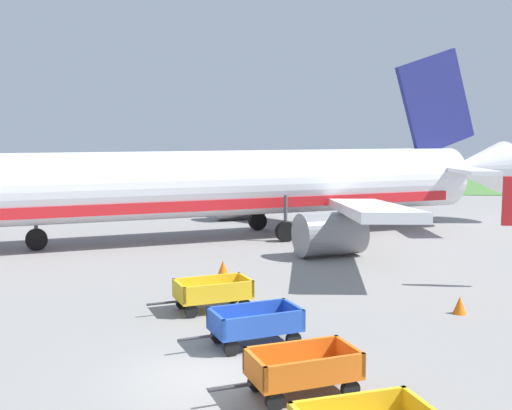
% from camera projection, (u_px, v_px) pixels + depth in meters
% --- Properties ---
extents(ground_plane, '(220.00, 220.00, 0.00)m').
position_uv_depth(ground_plane, '(209.00, 376.00, 15.63)').
color(ground_plane, gray).
extents(grass_strip, '(220.00, 28.00, 0.06)m').
position_uv_depth(grass_strip, '(292.00, 182.00, 74.53)').
color(grass_strip, '#477A38').
rests_on(grass_strip, ground).
extents(airplane, '(35.31, 29.08, 11.34)m').
position_uv_depth(airplane, '(247.00, 184.00, 35.78)').
color(airplane, silver).
rests_on(airplane, ground).
extents(baggage_cart_third_in_row, '(3.52, 2.35, 1.07)m').
position_uv_depth(baggage_cart_third_in_row, '(303.00, 370.00, 14.46)').
color(baggage_cart_third_in_row, orange).
rests_on(baggage_cart_third_in_row, ground).
extents(baggage_cart_fourth_in_row, '(3.48, 2.41, 1.07)m').
position_uv_depth(baggage_cart_fourth_in_row, '(255.00, 324.00, 17.84)').
color(baggage_cart_fourth_in_row, '#234CB2').
rests_on(baggage_cart_fourth_in_row, ground).
extents(baggage_cart_far_end, '(3.49, 2.40, 1.07)m').
position_uv_depth(baggage_cart_far_end, '(213.00, 293.00, 21.28)').
color(baggage_cart_far_end, gold).
rests_on(baggage_cart_far_end, ground).
extents(traffic_cone_near_plane, '(0.46, 0.46, 0.60)m').
position_uv_depth(traffic_cone_near_plane, '(460.00, 305.00, 20.91)').
color(traffic_cone_near_plane, orange).
rests_on(traffic_cone_near_plane, ground).
extents(traffic_cone_mid_apron, '(0.54, 0.54, 0.71)m').
position_uv_depth(traffic_cone_mid_apron, '(223.00, 268.00, 26.22)').
color(traffic_cone_mid_apron, orange).
rests_on(traffic_cone_mid_apron, ground).
extents(traffic_cone_by_carts, '(0.42, 0.42, 0.56)m').
position_uv_depth(traffic_cone_by_carts, '(205.00, 288.00, 23.28)').
color(traffic_cone_by_carts, orange).
rests_on(traffic_cone_by_carts, ground).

